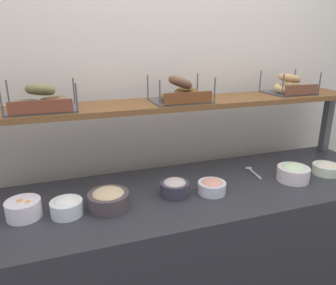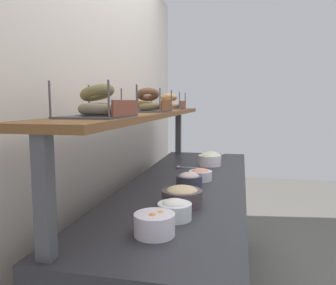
{
  "view_description": "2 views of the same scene",
  "coord_description": "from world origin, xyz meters",
  "px_view_note": "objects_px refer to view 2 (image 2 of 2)",
  "views": [
    {
      "loc": [
        -0.65,
        -1.4,
        1.61
      ],
      "look_at": [
        -0.14,
        0.08,
        1.1
      ],
      "focal_mm": 33.6,
      "sensor_mm": 36.0,
      "label": 1
    },
    {
      "loc": [
        -2.01,
        -0.32,
        1.34
      ],
      "look_at": [
        -0.14,
        0.09,
        1.11
      ],
      "focal_mm": 35.68,
      "sensor_mm": 36.0,
      "label": 2
    }
  ],
  "objects_px": {
    "bowl_tuna_salad": "(189,180)",
    "bowl_cream_cheese": "(175,209)",
    "serving_spoon_by_edge": "(221,155)",
    "bagel_basket_plain": "(169,104)",
    "bowl_scallion_spread": "(210,159)",
    "bowl_potato_salad": "(211,156)",
    "bagel_basket_cinnamon_raisin": "(148,104)",
    "bowl_lox_spread": "(200,174)",
    "bowl_fruit_salad": "(155,224)",
    "serving_spoon_near_plate": "(183,167)",
    "bagel_basket_poppy": "(98,106)",
    "bowl_hummus": "(182,196)"
  },
  "relations": [
    {
      "from": "bowl_tuna_salad",
      "to": "bowl_cream_cheese",
      "type": "bearing_deg",
      "value": -177.76
    },
    {
      "from": "serving_spoon_by_edge",
      "to": "bagel_basket_plain",
      "type": "xyz_separation_m",
      "value": [
        -0.29,
        0.42,
        0.47
      ]
    },
    {
      "from": "bowl_cream_cheese",
      "to": "bowl_scallion_spread",
      "type": "bearing_deg",
      "value": -1.51
    },
    {
      "from": "bowl_potato_salad",
      "to": "bagel_basket_cinnamon_raisin",
      "type": "relative_size",
      "value": 0.48
    },
    {
      "from": "bowl_lox_spread",
      "to": "bowl_fruit_salad",
      "type": "xyz_separation_m",
      "value": [
        -0.91,
        0.06,
        0.01
      ]
    },
    {
      "from": "serving_spoon_near_plate",
      "to": "bagel_basket_poppy",
      "type": "distance_m",
      "value": 1.25
    },
    {
      "from": "bowl_tuna_salad",
      "to": "bagel_basket_cinnamon_raisin",
      "type": "distance_m",
      "value": 0.53
    },
    {
      "from": "serving_spoon_by_edge",
      "to": "bagel_basket_poppy",
      "type": "xyz_separation_m",
      "value": [
        -1.79,
        0.39,
        0.47
      ]
    },
    {
      "from": "bagel_basket_poppy",
      "to": "bowl_tuna_salad",
      "type": "bearing_deg",
      "value": -25.24
    },
    {
      "from": "bowl_potato_salad",
      "to": "bagel_basket_poppy",
      "type": "relative_size",
      "value": 0.47
    },
    {
      "from": "bowl_hummus",
      "to": "bowl_cream_cheese",
      "type": "bearing_deg",
      "value": -179.37
    },
    {
      "from": "bowl_hummus",
      "to": "serving_spoon_by_edge",
      "type": "height_order",
      "value": "bowl_hummus"
    },
    {
      "from": "bowl_scallion_spread",
      "to": "serving_spoon_by_edge",
      "type": "bearing_deg",
      "value": -6.63
    },
    {
      "from": "bowl_fruit_salad",
      "to": "bagel_basket_plain",
      "type": "relative_size",
      "value": 0.53
    },
    {
      "from": "bowl_hummus",
      "to": "serving_spoon_near_plate",
      "type": "distance_m",
      "value": 0.9
    },
    {
      "from": "bowl_tuna_salad",
      "to": "bagel_basket_plain",
      "type": "relative_size",
      "value": 0.52
    },
    {
      "from": "bowl_scallion_spread",
      "to": "bowl_hummus",
      "type": "relative_size",
      "value": 0.91
    },
    {
      "from": "bowl_scallion_spread",
      "to": "bowl_hummus",
      "type": "xyz_separation_m",
      "value": [
        -1.04,
        0.03,
        -0.0
      ]
    },
    {
      "from": "bowl_potato_salad",
      "to": "bagel_basket_plain",
      "type": "distance_m",
      "value": 0.57
    },
    {
      "from": "bowl_cream_cheese",
      "to": "bowl_hummus",
      "type": "height_order",
      "value": "bowl_hummus"
    },
    {
      "from": "serving_spoon_near_plate",
      "to": "bagel_basket_plain",
      "type": "xyz_separation_m",
      "value": [
        0.36,
        0.19,
        0.47
      ]
    },
    {
      "from": "bowl_lox_spread",
      "to": "bowl_scallion_spread",
      "type": "xyz_separation_m",
      "value": [
        0.5,
        -0.01,
        0.01
      ]
    },
    {
      "from": "bowl_potato_salad",
      "to": "serving_spoon_near_plate",
      "type": "distance_m",
      "value": 0.44
    },
    {
      "from": "bagel_basket_poppy",
      "to": "bagel_basket_plain",
      "type": "bearing_deg",
      "value": 1.11
    },
    {
      "from": "serving_spoon_near_plate",
      "to": "bowl_tuna_salad",
      "type": "bearing_deg",
      "value": -166.89
    },
    {
      "from": "bowl_potato_salad",
      "to": "bagel_basket_cinnamon_raisin",
      "type": "height_order",
      "value": "bagel_basket_cinnamon_raisin"
    },
    {
      "from": "bagel_basket_poppy",
      "to": "bagel_basket_cinnamon_raisin",
      "type": "relative_size",
      "value": 1.03
    },
    {
      "from": "bowl_cream_cheese",
      "to": "bowl_tuna_salad",
      "type": "relative_size",
      "value": 0.96
    },
    {
      "from": "serving_spoon_by_edge",
      "to": "bagel_basket_cinnamon_raisin",
      "type": "xyz_separation_m",
      "value": [
        -1.06,
        0.39,
        0.47
      ]
    },
    {
      "from": "bowl_fruit_salad",
      "to": "serving_spoon_by_edge",
      "type": "xyz_separation_m",
      "value": [
        1.9,
        -0.13,
        -0.04
      ]
    },
    {
      "from": "bowl_hummus",
      "to": "bagel_basket_poppy",
      "type": "bearing_deg",
      "value": 130.62
    },
    {
      "from": "bagel_basket_plain",
      "to": "bowl_hummus",
      "type": "bearing_deg",
      "value": -165.08
    },
    {
      "from": "bowl_tuna_salad",
      "to": "bagel_basket_poppy",
      "type": "distance_m",
      "value": 0.79
    },
    {
      "from": "serving_spoon_by_edge",
      "to": "bagel_basket_cinnamon_raisin",
      "type": "distance_m",
      "value": 1.22
    },
    {
      "from": "bowl_hummus",
      "to": "bowl_fruit_salad",
      "type": "relative_size",
      "value": 1.27
    },
    {
      "from": "bagel_basket_cinnamon_raisin",
      "to": "bagel_basket_plain",
      "type": "xyz_separation_m",
      "value": [
        0.77,
        0.03,
        -0.0
      ]
    },
    {
      "from": "serving_spoon_by_edge",
      "to": "bagel_basket_plain",
      "type": "height_order",
      "value": "bagel_basket_plain"
    },
    {
      "from": "bowl_potato_salad",
      "to": "bagel_basket_poppy",
      "type": "height_order",
      "value": "bagel_basket_poppy"
    },
    {
      "from": "serving_spoon_near_plate",
      "to": "serving_spoon_by_edge",
      "type": "bearing_deg",
      "value": -20.22
    },
    {
      "from": "bowl_potato_salad",
      "to": "bowl_cream_cheese",
      "type": "xyz_separation_m",
      "value": [
        -1.48,
        0.02,
        0.01
      ]
    },
    {
      "from": "bowl_lox_spread",
      "to": "bowl_hummus",
      "type": "distance_m",
      "value": 0.53
    },
    {
      "from": "bowl_hummus",
      "to": "bowl_fruit_salad",
      "type": "height_order",
      "value": "bowl_hummus"
    },
    {
      "from": "bowl_lox_spread",
      "to": "bowl_hummus",
      "type": "bearing_deg",
      "value": 177.42
    },
    {
      "from": "bagel_basket_poppy",
      "to": "bagel_basket_plain",
      "type": "xyz_separation_m",
      "value": [
        1.5,
        0.03,
        0.0
      ]
    },
    {
      "from": "bowl_lox_spread",
      "to": "bagel_basket_cinnamon_raisin",
      "type": "xyz_separation_m",
      "value": [
        -0.06,
        0.32,
        0.44
      ]
    },
    {
      "from": "serving_spoon_near_plate",
      "to": "bowl_cream_cheese",
      "type": "bearing_deg",
      "value": -172.2
    },
    {
      "from": "bowl_potato_salad",
      "to": "bowl_hummus",
      "type": "height_order",
      "value": "bowl_hummus"
    },
    {
      "from": "bagel_basket_poppy",
      "to": "bagel_basket_plain",
      "type": "relative_size",
      "value": 1.16
    },
    {
      "from": "bowl_tuna_salad",
      "to": "bagel_basket_plain",
      "type": "bearing_deg",
      "value": 19.13
    },
    {
      "from": "bagel_basket_cinnamon_raisin",
      "to": "bowl_scallion_spread",
      "type": "bearing_deg",
      "value": -30.4
    }
  ]
}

